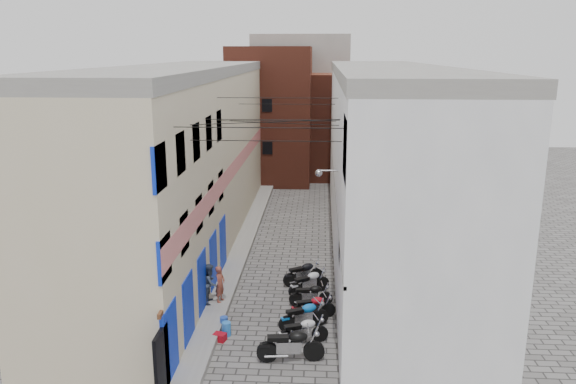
% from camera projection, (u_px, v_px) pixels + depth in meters
% --- Properties ---
extents(plinth, '(0.90, 26.00, 0.25)m').
position_uv_depth(plinth, '(244.00, 242.00, 28.86)').
color(plinth, gray).
rests_on(plinth, ground).
extents(building_left, '(5.10, 27.00, 9.00)m').
position_uv_depth(building_left, '(184.00, 158.00, 27.92)').
color(building_left, beige).
rests_on(building_left, ground).
extents(building_right, '(5.94, 26.00, 9.00)m').
position_uv_depth(building_right, '(386.00, 160.00, 27.37)').
color(building_right, silver).
rests_on(building_right, ground).
extents(building_far_brick_left, '(6.00, 6.00, 10.00)m').
position_uv_depth(building_far_brick_left, '(271.00, 115.00, 42.19)').
color(building_far_brick_left, maroon).
rests_on(building_far_brick_left, ground).
extents(building_far_brick_right, '(5.00, 6.00, 8.00)m').
position_uv_depth(building_far_brick_right, '(337.00, 125.00, 44.08)').
color(building_far_brick_right, maroon).
rests_on(building_far_brick_right, ground).
extents(building_far_concrete, '(8.00, 5.00, 11.00)m').
position_uv_depth(building_far_concrete, '(301.00, 102.00, 47.76)').
color(building_far_concrete, gray).
rests_on(building_far_concrete, ground).
extents(far_shopfront, '(2.00, 0.30, 2.40)m').
position_uv_depth(far_shopfront, '(296.00, 173.00, 40.29)').
color(far_shopfront, black).
rests_on(far_shopfront, ground).
extents(overhead_wires, '(5.80, 13.02, 1.32)m').
position_uv_depth(overhead_wires, '(275.00, 118.00, 21.85)').
color(overhead_wires, black).
rests_on(overhead_wires, ground).
extents(motorcycle_a, '(2.24, 0.90, 1.26)m').
position_uv_depth(motorcycle_a, '(291.00, 343.00, 17.84)').
color(motorcycle_a, black).
rests_on(motorcycle_a, ground).
extents(motorcycle_b, '(1.91, 1.15, 1.06)m').
position_uv_depth(motorcycle_b, '(303.00, 330.00, 18.93)').
color(motorcycle_b, silver).
rests_on(motorcycle_b, ground).
extents(motorcycle_c, '(1.99, 1.39, 1.11)m').
position_uv_depth(motorcycle_c, '(304.00, 314.00, 20.00)').
color(motorcycle_c, blue).
rests_on(motorcycle_c, ground).
extents(motorcycle_d, '(1.83, 0.98, 1.01)m').
position_uv_depth(motorcycle_d, '(313.00, 306.00, 20.77)').
color(motorcycle_d, '#B40C1A').
rests_on(motorcycle_d, ground).
extents(motorcycle_e, '(1.77, 0.77, 0.99)m').
position_uv_depth(motorcycle_e, '(311.00, 294.00, 21.83)').
color(motorcycle_e, black).
rests_on(motorcycle_e, ground).
extents(motorcycle_f, '(1.92, 1.60, 1.11)m').
position_uv_depth(motorcycle_f, '(309.00, 281.00, 22.84)').
color(motorcycle_f, silver).
rests_on(motorcycle_f, ground).
extents(motorcycle_g, '(1.92, 1.45, 1.09)m').
position_uv_depth(motorcycle_g, '(303.00, 272.00, 23.86)').
color(motorcycle_g, black).
rests_on(motorcycle_g, ground).
extents(person_a, '(0.47, 0.60, 1.43)m').
position_uv_depth(person_a, '(220.00, 284.00, 21.57)').
color(person_a, brown).
rests_on(person_a, plinth).
extents(person_b, '(0.61, 0.77, 1.55)m').
position_uv_depth(person_b, '(210.00, 283.00, 21.50)').
color(person_b, '#353F4F').
rests_on(person_b, plinth).
extents(water_jug_near, '(0.36, 0.36, 0.49)m').
position_uv_depth(water_jug_near, '(226.00, 329.00, 19.57)').
color(water_jug_near, '#2B7BDA').
rests_on(water_jug_near, ground).
extents(water_jug_far, '(0.29, 0.29, 0.45)m').
position_uv_depth(water_jug_far, '(224.00, 323.00, 20.05)').
color(water_jug_far, blue).
rests_on(water_jug_far, ground).
extents(red_crate, '(0.50, 0.43, 0.26)m').
position_uv_depth(red_crate, '(220.00, 337.00, 19.24)').
color(red_crate, '#A50B19').
rests_on(red_crate, ground).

